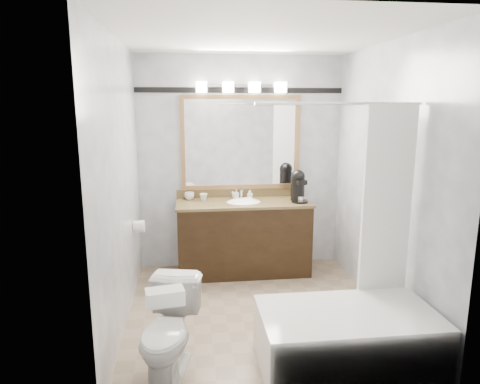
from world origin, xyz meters
name	(u,v)px	position (x,y,z in m)	size (l,w,h in m)	color
room	(258,184)	(0.00, 0.00, 1.25)	(2.42, 2.62, 2.52)	gray
vanity	(243,236)	(0.00, 1.02, 0.44)	(1.53, 0.58, 0.97)	black
mirror	(241,143)	(0.00, 1.28, 1.50)	(1.40, 0.04, 1.10)	#A87B4C
vanity_light_bar	(241,87)	(0.00, 1.23, 2.13)	(1.02, 0.14, 0.12)	silver
accent_stripe	(241,90)	(0.00, 1.29, 2.10)	(2.40, 0.01, 0.06)	black
bathtub	(349,331)	(0.55, -0.90, 0.28)	(1.30, 0.75, 1.96)	white
tp_roll	(139,226)	(-1.14, 0.66, 0.70)	(0.12, 0.12, 0.11)	white
toilet	(169,332)	(-0.78, -0.87, 0.34)	(0.38, 0.67, 0.69)	white
tissue_box	(165,297)	(-0.78, -1.12, 0.74)	(0.24, 0.13, 0.10)	white
coffee_maker	(298,185)	(0.62, 0.97, 1.04)	(0.19, 0.24, 0.37)	black
cup_left	(189,196)	(-0.61, 1.21, 0.89)	(0.11, 0.11, 0.09)	white
cup_right	(204,197)	(-0.45, 1.14, 0.89)	(0.09, 0.09, 0.08)	white
soap_bottle_a	(236,194)	(-0.06, 1.18, 0.91)	(0.05, 0.05, 0.11)	white
soap_bottle_b	(250,194)	(0.10, 1.21, 0.90)	(0.07, 0.07, 0.09)	white
soap_bar	(249,198)	(0.08, 1.13, 0.86)	(0.08, 0.05, 0.02)	beige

